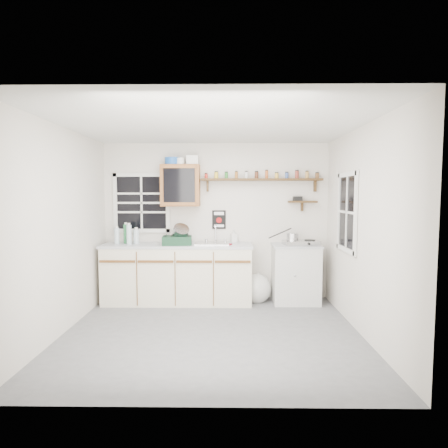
% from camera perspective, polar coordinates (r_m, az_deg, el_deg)
% --- Properties ---
extents(room, '(3.64, 3.24, 2.54)m').
position_cam_1_polar(room, '(4.46, -1.94, -1.07)').
color(room, '#555558').
rests_on(room, ground).
extents(main_cabinet, '(2.31, 0.63, 0.92)m').
position_cam_1_polar(main_cabinet, '(5.92, -7.04, -7.44)').
color(main_cabinet, beige).
rests_on(main_cabinet, floor).
extents(right_cabinet, '(0.73, 0.57, 0.91)m').
position_cam_1_polar(right_cabinet, '(5.98, 10.84, -7.41)').
color(right_cabinet, '#B7B8B1').
rests_on(right_cabinet, floor).
extents(sink, '(0.52, 0.44, 0.29)m').
position_cam_1_polar(sink, '(5.80, -1.81, -2.95)').
color(sink, '#AEAEB3').
rests_on(sink, main_cabinet).
extents(upper_cabinet, '(0.60, 0.32, 0.65)m').
position_cam_1_polar(upper_cabinet, '(5.93, -6.65, 5.84)').
color(upper_cabinet, brown).
rests_on(upper_cabinet, wall_back).
extents(upper_cabinet_clutter, '(0.52, 0.24, 0.14)m').
position_cam_1_polar(upper_cabinet_clutter, '(5.95, -6.72, 9.54)').
color(upper_cabinet_clutter, '#194FA4').
rests_on(upper_cabinet_clutter, upper_cabinet).
extents(spice_shelf, '(1.91, 0.18, 0.34)m').
position_cam_1_polar(spice_shelf, '(5.98, 5.84, 6.85)').
color(spice_shelf, '#311E0D').
rests_on(spice_shelf, wall_back).
extents(secondary_shelf, '(0.45, 0.16, 0.24)m').
position_cam_1_polar(secondary_shelf, '(6.07, 11.65, 3.40)').
color(secondary_shelf, '#311E0D').
rests_on(secondary_shelf, wall_back).
extents(warning_sign, '(0.22, 0.02, 0.30)m').
position_cam_1_polar(warning_sign, '(6.04, -0.77, 0.68)').
color(warning_sign, black).
rests_on(warning_sign, wall_back).
extents(window_back, '(0.93, 0.03, 0.98)m').
position_cam_1_polar(window_back, '(6.19, -12.44, 3.16)').
color(window_back, black).
rests_on(window_back, wall_back).
extents(window_right, '(0.03, 0.78, 1.08)m').
position_cam_1_polar(window_right, '(5.24, 18.27, 1.72)').
color(window_right, black).
rests_on(window_right, wall_back).
extents(water_bottles, '(0.37, 0.17, 0.33)m').
position_cam_1_polar(water_bottles, '(5.99, -14.51, -1.62)').
color(water_bottles, '#ACC1CA').
rests_on(water_bottles, main_cabinet).
extents(dish_rack, '(0.47, 0.37, 0.33)m').
position_cam_1_polar(dish_rack, '(5.76, -6.98, -2.09)').
color(dish_rack, black).
rests_on(dish_rack, main_cabinet).
extents(soap_bottle, '(0.11, 0.12, 0.20)m').
position_cam_1_polar(soap_bottle, '(6.00, 1.51, -1.85)').
color(soap_bottle, silver).
rests_on(soap_bottle, main_cabinet).
extents(rag, '(0.15, 0.14, 0.02)m').
position_cam_1_polar(rag, '(5.71, 0.54, -3.10)').
color(rag, maroon).
rests_on(rag, main_cabinet).
extents(hotplate, '(0.57, 0.35, 0.08)m').
position_cam_1_polar(hotplate, '(5.90, 11.66, -2.77)').
color(hotplate, '#AEAEB3').
rests_on(hotplate, right_cabinet).
extents(saucepan, '(0.45, 0.22, 0.19)m').
position_cam_1_polar(saucepan, '(5.86, 10.33, -1.92)').
color(saucepan, '#AEAEB3').
rests_on(saucepan, hotplate).
extents(trash_bag, '(0.43, 0.39, 0.50)m').
position_cam_1_polar(trash_bag, '(5.99, 5.02, -9.74)').
color(trash_bag, silver).
rests_on(trash_bag, floor).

